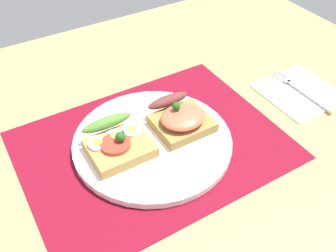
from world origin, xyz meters
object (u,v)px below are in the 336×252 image
sandwich_salmon (180,118)px  napkin (299,92)px  plate (152,142)px  sandwich_egg_tomato (117,142)px  fork (300,89)px

sandwich_salmon → napkin: 26.15cm
plate → sandwich_egg_tomato: size_ratio=2.70×
sandwich_egg_tomato → fork: sandwich_egg_tomato is taller
sandwich_egg_tomato → sandwich_salmon: (11.49, -0.59, 0.37)cm
napkin → sandwich_egg_tomato: bearing=175.3°
fork → sandwich_egg_tomato: bearing=175.5°
sandwich_salmon → napkin: size_ratio=0.71×
plate → sandwich_egg_tomato: (-5.81, 1.00, 2.02)cm
sandwich_egg_tomato → fork: 37.75cm
sandwich_salmon → sandwich_egg_tomato: bearing=177.1°
sandwich_salmon → fork: size_ratio=0.65×
sandwich_salmon → fork: (26.08, -2.38, -2.52)cm
napkin → fork: bearing=18.9°
sandwich_egg_tomato → sandwich_salmon: bearing=-2.9°
plate → fork: size_ratio=1.75×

